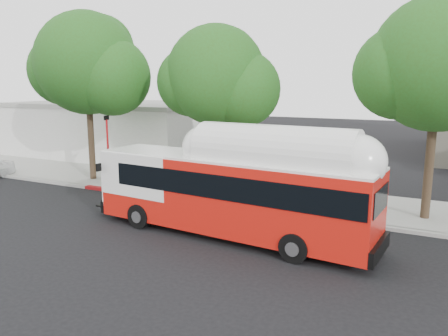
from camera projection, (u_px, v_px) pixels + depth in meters
name	position (u px, v px, depth m)	size (l,w,h in m)	color
ground	(169.00, 230.00, 17.25)	(120.00, 120.00, 0.00)	black
sidewalk	(238.00, 192.00, 22.95)	(60.00, 5.00, 0.15)	gray
curb_strip	(215.00, 204.00, 20.67)	(60.00, 0.30, 0.15)	gray
red_curb_segment	(162.00, 197.00, 21.98)	(10.00, 0.32, 0.16)	maroon
street_tree_left	(94.00, 67.00, 24.61)	(6.67, 5.80, 9.74)	#2D2116
street_tree_mid	(224.00, 79.00, 21.72)	(5.75, 5.00, 8.62)	#2D2116
low_commercial_bldg	(119.00, 128.00, 35.27)	(16.20, 10.20, 4.25)	silver
transit_bus	(231.00, 195.00, 16.27)	(11.85, 3.28, 3.46)	red
signal_pole	(108.00, 151.00, 23.83)	(0.11, 0.38, 4.01)	red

